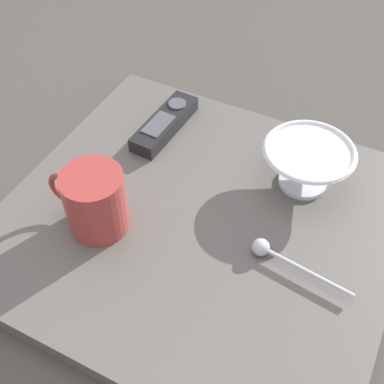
% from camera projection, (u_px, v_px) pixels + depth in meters
% --- Properties ---
extents(ground_plane, '(6.00, 6.00, 0.00)m').
position_uv_depth(ground_plane, '(200.00, 230.00, 0.77)').
color(ground_plane, '#47423D').
extents(table, '(0.57, 0.53, 0.03)m').
position_uv_depth(table, '(200.00, 224.00, 0.76)').
color(table, '#5B5651').
rests_on(table, ground).
extents(cereal_bowl, '(0.14, 0.14, 0.07)m').
position_uv_depth(cereal_bowl, '(307.00, 164.00, 0.77)').
color(cereal_bowl, silver).
rests_on(cereal_bowl, table).
extents(coffee_mug, '(0.12, 0.09, 0.10)m').
position_uv_depth(coffee_mug, '(94.00, 201.00, 0.71)').
color(coffee_mug, '#A53833').
rests_on(coffee_mug, table).
extents(teaspoon, '(0.15, 0.03, 0.03)m').
position_uv_depth(teaspoon, '(271.00, 252.00, 0.69)').
color(teaspoon, silver).
rests_on(teaspoon, table).
extents(tv_remote_near, '(0.05, 0.16, 0.03)m').
position_uv_depth(tv_remote_near, '(165.00, 123.00, 0.87)').
color(tv_remote_near, black).
rests_on(tv_remote_near, table).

